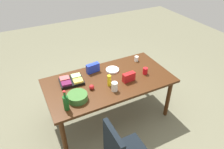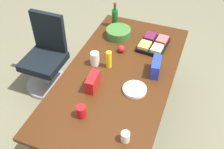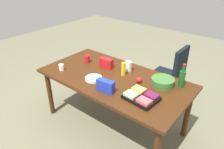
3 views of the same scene
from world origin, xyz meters
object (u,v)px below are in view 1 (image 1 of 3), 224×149
(apple_red, at_px, (92,87))
(fruit_platter, at_px, (71,81))
(conference_table, at_px, (109,84))
(paper_plate_stack, at_px, (112,70))
(salad_bowl, at_px, (78,97))
(red_solo_cup, at_px, (145,71))
(mustard_bottle, at_px, (109,81))
(mayo_jar, at_px, (115,87))
(chip_bag_blue, at_px, (93,68))
(paper_cup, at_px, (136,59))
(chip_bag_red, at_px, (129,77))
(wine_bottle, at_px, (66,102))

(apple_red, relative_size, fruit_platter, 0.20)
(conference_table, relative_size, fruit_platter, 5.24)
(paper_plate_stack, height_order, salad_bowl, salad_bowl)
(salad_bowl, bearing_deg, paper_plate_stack, -150.30)
(conference_table, height_order, red_solo_cup, red_solo_cup)
(mustard_bottle, bearing_deg, conference_table, -115.30)
(mayo_jar, bearing_deg, chip_bag_blue, -81.20)
(apple_red, bearing_deg, paper_cup, -158.86)
(paper_cup, xyz_separation_m, salad_bowl, (1.30, 0.53, 0.00))
(mustard_bottle, bearing_deg, mayo_jar, 96.31)
(paper_cup, bearing_deg, fruit_platter, 4.79)
(chip_bag_red, xyz_separation_m, paper_cup, (-0.44, -0.46, -0.03))
(chip_bag_red, relative_size, chip_bag_blue, 0.91)
(chip_bag_red, distance_m, paper_cup, 0.64)
(paper_cup, bearing_deg, apple_red, 21.14)
(paper_cup, relative_size, salad_bowl, 0.32)
(apple_red, bearing_deg, salad_bowl, 25.95)
(chip_bag_red, relative_size, fruit_platter, 0.52)
(fruit_platter, distance_m, paper_cup, 1.26)
(paper_cup, xyz_separation_m, chip_bag_blue, (0.84, -0.02, 0.03))
(paper_plate_stack, distance_m, mustard_bottle, 0.42)
(fruit_platter, xyz_separation_m, salad_bowl, (0.04, 0.42, 0.02))
(paper_cup, bearing_deg, chip_bag_blue, -1.61)
(chip_bag_red, bearing_deg, red_solo_cup, -172.03)
(mayo_jar, distance_m, mustard_bottle, 0.15)
(chip_bag_blue, distance_m, salad_bowl, 0.72)
(mustard_bottle, height_order, chip_bag_red, mustard_bottle)
(salad_bowl, bearing_deg, mayo_jar, 174.69)
(mustard_bottle, relative_size, salad_bowl, 0.65)
(mustard_bottle, relative_size, paper_cup, 2.03)
(wine_bottle, bearing_deg, fruit_platter, -113.54)
(mayo_jar, relative_size, chip_bag_red, 0.71)
(wine_bottle, bearing_deg, mayo_jar, -175.01)
(red_solo_cup, distance_m, paper_cup, 0.43)
(paper_cup, bearing_deg, salad_bowl, 22.13)
(fruit_platter, bearing_deg, mustard_bottle, 146.10)
(chip_bag_blue, bearing_deg, red_solo_cup, 149.45)
(conference_table, relative_size, mustard_bottle, 10.96)
(mayo_jar, height_order, chip_bag_blue, chip_bag_blue)
(wine_bottle, relative_size, apple_red, 4.02)
(mustard_bottle, bearing_deg, chip_bag_red, 174.95)
(paper_plate_stack, height_order, red_solo_cup, red_solo_cup)
(mayo_jar, relative_size, fruit_platter, 0.37)
(red_solo_cup, bearing_deg, paper_plate_stack, -36.44)
(chip_bag_red, bearing_deg, conference_table, -30.76)
(red_solo_cup, height_order, mustard_bottle, mustard_bottle)
(mayo_jar, xyz_separation_m, chip_bag_red, (-0.31, -0.12, -0.00))
(red_solo_cup, height_order, salad_bowl, red_solo_cup)
(fruit_platter, height_order, salad_bowl, salad_bowl)
(apple_red, relative_size, chip_bag_blue, 0.35)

